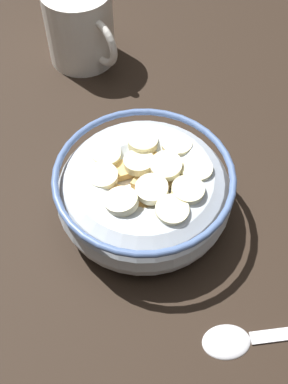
{
  "coord_description": "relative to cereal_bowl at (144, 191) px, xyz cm",
  "views": [
    {
      "loc": [
        18.25,
        -15.58,
        36.76
      ],
      "look_at": [
        0.0,
        0.0,
        3.0
      ],
      "focal_mm": 44.41,
      "sensor_mm": 36.0,
      "label": 1
    }
  ],
  "objects": [
    {
      "name": "ground_plane",
      "position": [
        -0.01,
        -0.01,
        -4.18
      ],
      "size": [
        131.89,
        131.89,
        2.0
      ],
      "primitive_type": "cube",
      "color": "black"
    },
    {
      "name": "cereal_bowl",
      "position": [
        0.0,
        0.0,
        0.0
      ],
      "size": [
        15.41,
        15.41,
        6.52
      ],
      "color": "#B2BCC6",
      "rests_on": "ground_plane"
    },
    {
      "name": "spoon",
      "position": [
        14.56,
        -1.27,
        -2.84
      ],
      "size": [
        9.32,
        12.82,
        0.8
      ],
      "color": "silver",
      "rests_on": "ground_plane"
    },
    {
      "name": "coffee_mug",
      "position": [
        -21.25,
        8.78,
        1.04
      ],
      "size": [
        10.42,
        7.65,
        8.44
      ],
      "color": "white",
      "rests_on": "ground_plane"
    }
  ]
}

